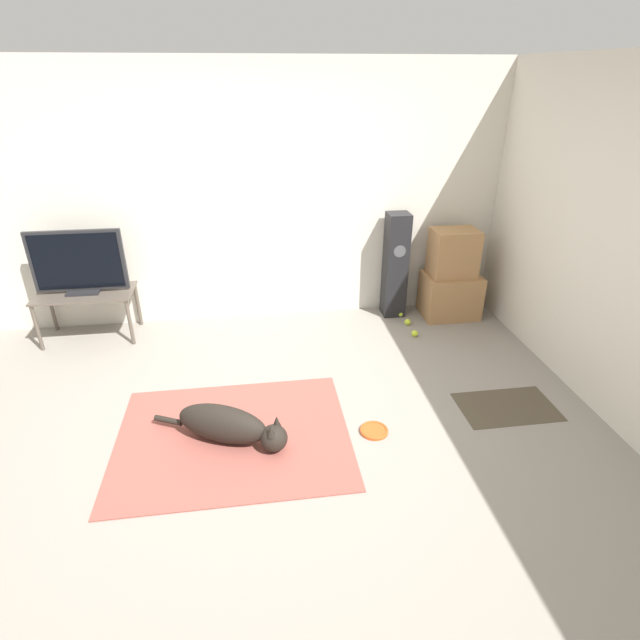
{
  "coord_description": "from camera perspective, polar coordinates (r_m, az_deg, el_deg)",
  "views": [
    {
      "loc": [
        -0.03,
        -2.93,
        2.41
      ],
      "look_at": [
        0.52,
        0.95,
        0.45
      ],
      "focal_mm": 28.0,
      "sensor_mm": 36.0,
      "label": 1
    }
  ],
  "objects": [
    {
      "name": "tennis_ball_by_boxes",
      "position": [
        5.13,
        10.77,
        -1.52
      ],
      "size": [
        0.07,
        0.07,
        0.07
      ],
      "color": "#C6E033",
      "rests_on": "ground_plane"
    },
    {
      "name": "cardboard_box_lower",
      "position": [
        5.59,
        14.62,
        2.76
      ],
      "size": [
        0.59,
        0.44,
        0.47
      ],
      "color": "#A87A4C",
      "rests_on": "ground_plane"
    },
    {
      "name": "door_mat",
      "position": [
        4.32,
        20.56,
        -9.25
      ],
      "size": [
        0.76,
        0.48,
        0.01
      ],
      "color": "#4C4233",
      "rests_on": "ground_plane"
    },
    {
      "name": "tennis_ball_near_speaker",
      "position": [
        5.35,
        9.99,
        -0.23
      ],
      "size": [
        0.07,
        0.07,
        0.07
      ],
      "color": "#C6E033",
      "rests_on": "ground_plane"
    },
    {
      "name": "wall_right",
      "position": [
        4.1,
        32.52,
        6.3
      ],
      "size": [
        0.06,
        8.0,
        2.55
      ],
      "color": "beige",
      "rests_on": "ground_plane"
    },
    {
      "name": "area_rug",
      "position": [
        3.81,
        -9.85,
        -12.96
      ],
      "size": [
        1.69,
        1.34,
        0.01
      ],
      "color": "#934C42",
      "rests_on": "ground_plane"
    },
    {
      "name": "tennis_ball_loose_on_carpet",
      "position": [
        5.52,
        9.15,
        0.72
      ],
      "size": [
        0.07,
        0.07,
        0.07
      ],
      "color": "#C6E033",
      "rests_on": "ground_plane"
    },
    {
      "name": "floor_speaker",
      "position": [
        5.38,
        8.61,
        6.17
      ],
      "size": [
        0.23,
        0.23,
        1.12
      ],
      "color": "black",
      "rests_on": "ground_plane"
    },
    {
      "name": "wall_back",
      "position": [
        5.16,
        -7.81,
        13.61
      ],
      "size": [
        8.0,
        0.06,
        2.55
      ],
      "color": "beige",
      "rests_on": "ground_plane"
    },
    {
      "name": "tv",
      "position": [
        5.26,
        -25.93,
        5.91
      ],
      "size": [
        0.86,
        0.2,
        0.62
      ],
      "color": "#232326",
      "rests_on": "tv_stand"
    },
    {
      "name": "dog",
      "position": [
        3.69,
        -10.32,
        -11.77
      ],
      "size": [
        0.97,
        0.53,
        0.28
      ],
      "color": "black",
      "rests_on": "area_rug"
    },
    {
      "name": "ground_plane",
      "position": [
        3.79,
        -5.98,
        -13.03
      ],
      "size": [
        12.0,
        12.0,
        0.0
      ],
      "primitive_type": "plane",
      "color": "gray"
    },
    {
      "name": "tv_stand",
      "position": [
        5.38,
        -25.18,
        2.27
      ],
      "size": [
        0.91,
        0.48,
        0.49
      ],
      "color": "brown",
      "rests_on": "ground_plane"
    },
    {
      "name": "frisbee",
      "position": [
        3.82,
        6.19,
        -12.44
      ],
      "size": [
        0.21,
        0.21,
        0.03
      ],
      "color": "#DB511E",
      "rests_on": "ground_plane"
    },
    {
      "name": "cardboard_box_upper",
      "position": [
        5.42,
        15.0,
        7.42
      ],
      "size": [
        0.46,
        0.35,
        0.49
      ],
      "color": "#A87A4C",
      "rests_on": "cardboard_box_lower"
    }
  ]
}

